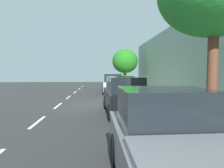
# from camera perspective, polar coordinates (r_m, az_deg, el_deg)

# --- Properties ---
(ground) EXTENTS (56.99, 56.99, 0.00)m
(ground) POSITION_cam_1_polar(r_m,az_deg,el_deg) (13.29, -2.89, -6.20)
(ground) COLOR #2E2E2E
(sidewalk) EXTENTS (3.44, 35.62, 0.13)m
(sidewalk) POSITION_cam_1_polar(r_m,az_deg,el_deg) (13.89, 14.16, -5.61)
(sidewalk) COLOR #9E958B
(sidewalk) RESTS_ON ground
(curb_edge) EXTENTS (0.16, 35.62, 0.13)m
(curb_edge) POSITION_cam_1_polar(r_m,az_deg,el_deg) (13.47, 6.79, -5.81)
(curb_edge) COLOR gray
(curb_edge) RESTS_ON ground
(lane_stripe_centre) EXTENTS (0.14, 35.80, 0.01)m
(lane_stripe_centre) POSITION_cam_1_polar(r_m,az_deg,el_deg) (13.68, -15.27, -6.02)
(lane_stripe_centre) COLOR white
(lane_stripe_centre) RESTS_ON ground
(lane_stripe_bike_edge) EXTENTS (0.12, 35.62, 0.01)m
(lane_stripe_bike_edge) POSITION_cam_1_polar(r_m,az_deg,el_deg) (13.31, 0.50, -6.16)
(lane_stripe_bike_edge) COLOR white
(lane_stripe_bike_edge) RESTS_ON ground
(building_facade) EXTENTS (0.50, 35.62, 6.07)m
(building_facade) POSITION_cam_1_polar(r_m,az_deg,el_deg) (14.44, 21.89, 6.42)
(building_facade) COLOR gray
(building_facade) RESTS_ON ground
(parked_pickup_grey_nearest) EXTENTS (2.13, 5.35, 1.95)m
(parked_pickup_grey_nearest) POSITION_cam_1_polar(r_m,az_deg,el_deg) (3.62, 19.10, -19.26)
(parked_pickup_grey_nearest) COLOR slate
(parked_pickup_grey_nearest) RESTS_ON ground
(parked_suv_black_second) EXTENTS (2.15, 4.79, 1.99)m
(parked_suv_black_second) POSITION_cam_1_polar(r_m,az_deg,el_deg) (10.76, 3.39, -3.04)
(parked_suv_black_second) COLOR black
(parked_suv_black_second) RESTS_ON ground
(parked_suv_silver_mid) EXTENTS (1.99, 4.71, 1.99)m
(parked_suv_silver_mid) POSITION_cam_1_polar(r_m,az_deg,el_deg) (20.63, 0.08, 0.24)
(parked_suv_silver_mid) COLOR #B7BABF
(parked_suv_silver_mid) RESTS_ON ground
(parked_sedan_green_far) EXTENTS (2.02, 4.49, 1.52)m
(parked_sedan_green_far) POSITION_cam_1_polar(r_m,az_deg,el_deg) (27.03, -0.20, 0.50)
(parked_sedan_green_far) COLOR #1E512D
(parked_sedan_green_far) RESTS_ON ground
(bicycle_at_curb) EXTENTS (1.74, 0.46, 0.77)m
(bicycle_at_curb) POSITION_cam_1_polar(r_m,az_deg,el_deg) (16.29, 3.39, -3.00)
(bicycle_at_curb) COLOR black
(bicycle_at_curb) RESTS_ON ground
(cyclist_with_backpack) EXTENTS (0.46, 0.61, 1.65)m
(cyclist_with_backpack) POSITION_cam_1_polar(r_m,az_deg,el_deg) (15.81, 4.40, -0.97)
(cyclist_with_backpack) COLOR #C6B284
(cyclist_with_backpack) RESTS_ON ground
(street_tree_mid_block) EXTENTS (3.34, 3.34, 5.03)m
(street_tree_mid_block) POSITION_cam_1_polar(r_m,az_deg,el_deg) (26.31, 3.77, 6.52)
(street_tree_mid_block) COLOR brown
(street_tree_mid_block) RESTS_ON sidewalk
(fire_hydrant) EXTENTS (0.22, 0.22, 0.84)m
(fire_hydrant) POSITION_cam_1_polar(r_m,az_deg,el_deg) (21.52, 4.21, -0.89)
(fire_hydrant) COLOR red
(fire_hydrant) RESTS_ON sidewalk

